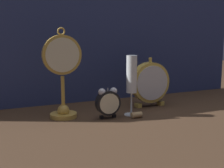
{
  "coord_description": "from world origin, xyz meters",
  "views": [
    {
      "loc": [
        -0.49,
        -1.02,
        0.33
      ],
      "look_at": [
        0.0,
        0.08,
        0.12
      ],
      "focal_mm": 50.0,
      "sensor_mm": 36.0,
      "label": 1
    }
  ],
  "objects_px": {
    "mantel_clock_silver": "(150,83)",
    "champagne_flute": "(132,78)",
    "pocket_watch_on_stand": "(63,77)",
    "alarm_clock_twin_bell": "(108,102)",
    "wine_cork": "(136,115)"
  },
  "relations": [
    {
      "from": "pocket_watch_on_stand",
      "to": "mantel_clock_silver",
      "type": "xyz_separation_m",
      "value": [
        0.39,
        0.02,
        -0.05
      ]
    },
    {
      "from": "mantel_clock_silver",
      "to": "champagne_flute",
      "type": "height_order",
      "value": "champagne_flute"
    },
    {
      "from": "alarm_clock_twin_bell",
      "to": "champagne_flute",
      "type": "xyz_separation_m",
      "value": [
        0.1,
        0.0,
        0.08
      ]
    },
    {
      "from": "alarm_clock_twin_bell",
      "to": "wine_cork",
      "type": "relative_size",
      "value": 2.75
    },
    {
      "from": "pocket_watch_on_stand",
      "to": "champagne_flute",
      "type": "height_order",
      "value": "pocket_watch_on_stand"
    },
    {
      "from": "alarm_clock_twin_bell",
      "to": "mantel_clock_silver",
      "type": "height_order",
      "value": "mantel_clock_silver"
    },
    {
      "from": "alarm_clock_twin_bell",
      "to": "wine_cork",
      "type": "xyz_separation_m",
      "value": [
        0.1,
        -0.04,
        -0.05
      ]
    },
    {
      "from": "pocket_watch_on_stand",
      "to": "alarm_clock_twin_bell",
      "type": "distance_m",
      "value": 0.19
    },
    {
      "from": "mantel_clock_silver",
      "to": "wine_cork",
      "type": "xyz_separation_m",
      "value": [
        -0.14,
        -0.14,
        -0.09
      ]
    },
    {
      "from": "mantel_clock_silver",
      "to": "champagne_flute",
      "type": "distance_m",
      "value": 0.17
    },
    {
      "from": "mantel_clock_silver",
      "to": "champagne_flute",
      "type": "relative_size",
      "value": 0.91
    },
    {
      "from": "mantel_clock_silver",
      "to": "wine_cork",
      "type": "bearing_deg",
      "value": -135.24
    },
    {
      "from": "pocket_watch_on_stand",
      "to": "alarm_clock_twin_bell",
      "type": "xyz_separation_m",
      "value": [
        0.15,
        -0.08,
        -0.09
      ]
    },
    {
      "from": "wine_cork",
      "to": "alarm_clock_twin_bell",
      "type": "bearing_deg",
      "value": 158.71
    },
    {
      "from": "mantel_clock_silver",
      "to": "wine_cork",
      "type": "distance_m",
      "value": 0.22
    }
  ]
}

